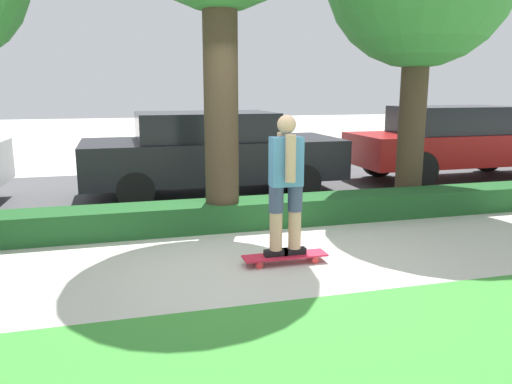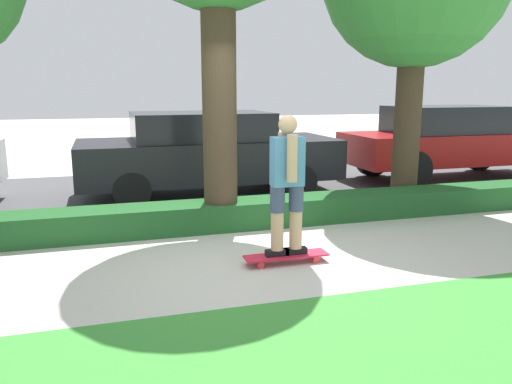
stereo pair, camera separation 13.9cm
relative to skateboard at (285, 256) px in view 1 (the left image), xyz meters
name	(u,v)px [view 1 (the left image)]	position (x,y,z in m)	size (l,w,h in m)	color
ground_plane	(260,265)	(-0.28, 0.02, -0.08)	(60.00, 60.00, 0.00)	#BCB7AD
street_asphalt	(201,191)	(-0.28, 4.22, -0.08)	(18.40, 5.00, 0.01)	#474749
hedge_row	(230,214)	(-0.28, 1.62, 0.11)	(18.40, 0.60, 0.37)	#1E5123
skateboard	(285,256)	(0.00, 0.00, 0.00)	(0.95, 0.24, 0.10)	red
skater_person	(286,182)	(0.00, 0.00, 0.84)	(0.48, 0.40, 1.55)	black
parked_car_middle	(212,152)	(-0.11, 3.95, 0.70)	(4.66, 1.93, 1.50)	black
parked_car_rear	(457,141)	(5.19, 4.05, 0.75)	(4.63, 1.77, 1.56)	maroon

